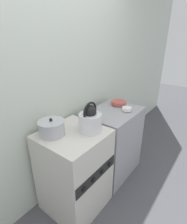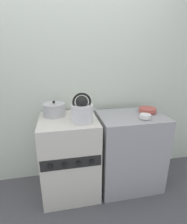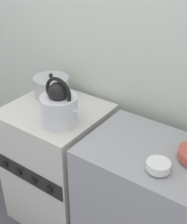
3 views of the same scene
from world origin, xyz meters
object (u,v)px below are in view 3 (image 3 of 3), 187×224
kettle (59,106)px  stove (59,164)px  cooking_pot (52,87)px  small_ceramic_bowl (158,166)px

kettle → stove: bearing=143.3°
kettle → cooking_pot: bearing=139.9°
stove → kettle: size_ratio=3.08×
kettle → cooking_pot: (-0.27, 0.22, -0.04)m
stove → small_ceramic_bowl: 0.91m
cooking_pot → small_ceramic_bowl: 0.94m
stove → small_ceramic_bowl: size_ratio=7.77×
cooking_pot → small_ceramic_bowl: cooking_pot is taller
stove → cooking_pot: size_ratio=3.78×
stove → kettle: 0.57m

